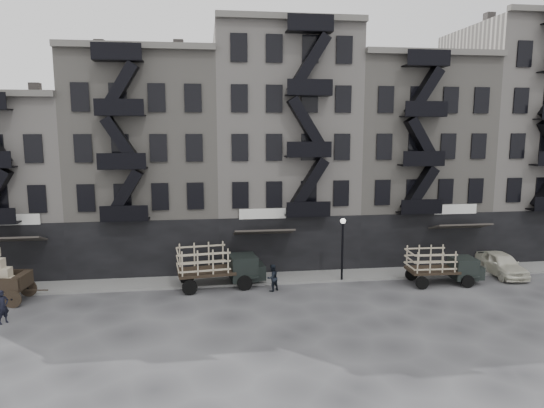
{
  "coord_description": "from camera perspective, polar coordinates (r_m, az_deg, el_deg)",
  "views": [
    {
      "loc": [
        -5.76,
        -27.41,
        10.11
      ],
      "look_at": [
        -1.47,
        4.0,
        5.1
      ],
      "focal_mm": 32.0,
      "sensor_mm": 36.0,
      "label": 1
    }
  ],
  "objects": [
    {
      "name": "car_east",
      "position": [
        37.32,
        25.37,
        -6.36
      ],
      "size": [
        2.08,
        4.72,
        1.58
      ],
      "primitive_type": "imported",
      "rotation": [
        0.0,
        0.0,
        -0.05
      ],
      "color": "beige",
      "rests_on": "ground"
    },
    {
      "name": "building_mideast",
      "position": [
        40.52,
        15.2,
        4.98
      ],
      "size": [
        10.0,
        11.35,
        16.2
      ],
      "color": "gray",
      "rests_on": "ground"
    },
    {
      "name": "stake_truck_east",
      "position": [
        33.57,
        19.41,
        -6.62
      ],
      "size": [
        4.88,
        2.17,
        2.41
      ],
      "rotation": [
        0.0,
        0.0,
        -0.04
      ],
      "color": "black",
      "rests_on": "ground"
    },
    {
      "name": "stake_truck_west",
      "position": [
        31.23,
        -6.35,
        -6.95
      ],
      "size": [
        5.67,
        2.81,
        2.75
      ],
      "rotation": [
        0.0,
        0.0,
        0.12
      ],
      "color": "black",
      "rests_on": "ground"
    },
    {
      "name": "sidewalk",
      "position": [
        33.24,
        2.6,
        -8.6
      ],
      "size": [
        55.0,
        2.5,
        0.15
      ],
      "primitive_type": "cube",
      "color": "slate",
      "rests_on": "ground"
    },
    {
      "name": "building_midwest",
      "position": [
        37.57,
        -14.28,
        4.73
      ],
      "size": [
        10.0,
        11.35,
        16.2
      ],
      "color": "gray",
      "rests_on": "ground"
    },
    {
      "name": "building_east",
      "position": [
        45.29,
        27.09,
        6.61
      ],
      "size": [
        10.0,
        11.35,
        19.2
      ],
      "color": "#ACA59E",
      "rests_on": "ground"
    },
    {
      "name": "building_west",
      "position": [
        40.08,
        -28.55,
        2.01
      ],
      "size": [
        10.0,
        11.35,
        13.2
      ],
      "color": "#ACA59E",
      "rests_on": "ground"
    },
    {
      "name": "pedestrian_west",
      "position": [
        29.29,
        -29.13,
        -10.53
      ],
      "size": [
        0.74,
        0.78,
        1.79
      ],
      "primitive_type": "imported",
      "rotation": [
        0.0,
        0.0,
        0.89
      ],
      "color": "black",
      "rests_on": "ground"
    },
    {
      "name": "lamp_post",
      "position": [
        32.11,
        8.3,
        -4.3
      ],
      "size": [
        0.36,
        0.36,
        4.28
      ],
      "color": "black",
      "rests_on": "ground"
    },
    {
      "name": "pedestrian_mid",
      "position": [
        30.54,
        0.04,
        -8.67
      ],
      "size": [
        1.04,
        0.99,
        1.69
      ],
      "primitive_type": "imported",
      "rotation": [
        0.0,
        0.0,
        3.74
      ],
      "color": "black",
      "rests_on": "ground"
    },
    {
      "name": "building_center",
      "position": [
        37.71,
        1.03,
        6.54
      ],
      "size": [
        10.0,
        11.35,
        18.2
      ],
      "color": "#ACA59E",
      "rests_on": "ground"
    },
    {
      "name": "ground",
      "position": [
        29.78,
        3.92,
        -10.88
      ],
      "size": [
        140.0,
        140.0,
        0.0
      ],
      "primitive_type": "plane",
      "color": "#38383A",
      "rests_on": "ground"
    }
  ]
}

